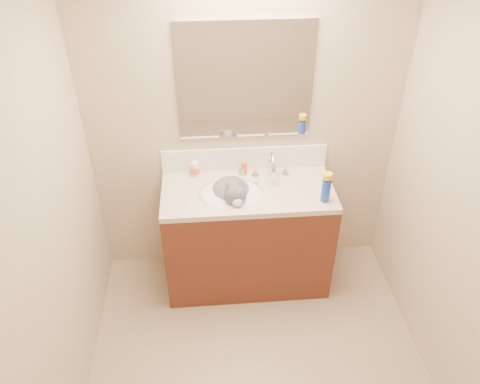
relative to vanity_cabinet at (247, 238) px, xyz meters
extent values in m
cube|color=#BEAD8D|center=(0.00, 0.28, 0.84)|extent=(2.20, 0.04, 2.50)
cube|color=#BEAD8D|center=(-1.10, -0.97, 0.84)|extent=(0.04, 2.50, 2.50)
cube|color=#542416|center=(0.00, 0.00, 0.00)|extent=(1.20, 0.55, 0.82)
cube|color=beige|center=(0.00, 0.00, 0.43)|extent=(1.20, 0.55, 0.04)
ellipsoid|color=white|center=(-0.12, -0.03, 0.38)|extent=(0.45, 0.36, 0.14)
cylinder|color=silver|center=(0.18, 0.18, 0.51)|extent=(0.04, 0.04, 0.11)
torus|color=silver|center=(0.18, 0.12, 0.56)|extent=(0.03, 0.20, 0.20)
cylinder|color=silver|center=(0.18, 0.04, 0.53)|extent=(0.03, 0.03, 0.06)
cone|color=silver|center=(0.07, 0.18, 0.48)|extent=(0.06, 0.06, 0.06)
cone|color=silver|center=(0.29, 0.18, 0.48)|extent=(0.06, 0.06, 0.06)
ellipsoid|color=#565356|center=(-0.12, 0.03, 0.40)|extent=(0.33, 0.36, 0.21)
ellipsoid|color=#565356|center=(-0.10, -0.12, 0.50)|extent=(0.17, 0.16, 0.14)
ellipsoid|color=#565356|center=(-0.11, -0.06, 0.46)|extent=(0.12, 0.12, 0.13)
cone|color=#565356|center=(-0.14, -0.11, 0.57)|extent=(0.08, 0.08, 0.09)
cone|color=#565356|center=(-0.06, -0.09, 0.57)|extent=(0.08, 0.08, 0.09)
ellipsoid|color=silver|center=(-0.09, -0.18, 0.48)|extent=(0.07, 0.06, 0.06)
ellipsoid|color=silver|center=(-0.10, -0.08, 0.41)|extent=(0.12, 0.08, 0.13)
sphere|color=pink|center=(-0.08, -0.20, 0.48)|extent=(0.01, 0.01, 0.01)
cylinder|color=#565356|center=(0.02, 0.03, 0.34)|extent=(0.13, 0.22, 0.04)
cube|color=white|center=(0.00, 0.26, 0.54)|extent=(1.20, 0.02, 0.18)
cube|color=white|center=(0.00, 0.26, 1.13)|extent=(0.90, 0.02, 0.80)
cylinder|color=white|center=(-0.36, 0.21, 0.50)|extent=(0.08, 0.08, 0.11)
cylinder|color=#FC532A|center=(-0.36, 0.21, 0.50)|extent=(0.09, 0.09, 0.04)
cylinder|color=#B7B7BC|center=(-0.03, 0.20, 0.48)|extent=(0.05, 0.05, 0.06)
cylinder|color=orange|center=(-0.01, 0.20, 0.50)|extent=(0.04, 0.04, 0.10)
cube|color=white|center=(0.07, 0.07, 0.45)|extent=(0.07, 0.12, 0.01)
cube|color=#5FA0CA|center=(0.07, 0.07, 0.46)|extent=(0.03, 0.03, 0.02)
cylinder|color=#1B40BD|center=(0.50, -0.17, 0.53)|extent=(0.07, 0.07, 0.17)
cylinder|color=yellow|center=(0.50, -0.17, 0.65)|extent=(0.07, 0.07, 0.04)
camera|label=1|loc=(-0.27, -2.62, 2.35)|focal=35.00mm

